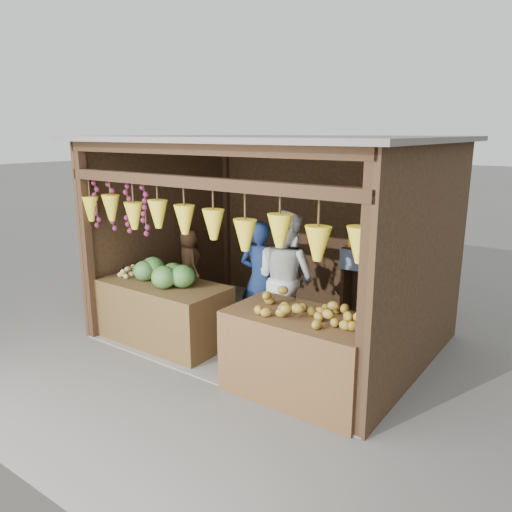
% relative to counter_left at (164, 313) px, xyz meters
% --- Properties ---
extents(ground, '(80.00, 80.00, 0.00)m').
position_rel_counter_left_xyz_m(ground, '(1.03, 0.98, -0.41)').
color(ground, '#514F49').
rests_on(ground, ground).
extents(stall_structure, '(4.30, 3.30, 2.66)m').
position_rel_counter_left_xyz_m(stall_structure, '(1.00, 0.94, 1.26)').
color(stall_structure, slate).
rests_on(stall_structure, ground).
extents(back_shelf, '(1.25, 0.32, 1.32)m').
position_rel_counter_left_xyz_m(back_shelf, '(2.08, 2.27, 0.47)').
color(back_shelf, '#382314').
rests_on(back_shelf, ground).
extents(counter_left, '(1.71, 0.85, 0.81)m').
position_rel_counter_left_xyz_m(counter_left, '(0.00, 0.00, 0.00)').
color(counter_left, '#4B3219').
rests_on(counter_left, ground).
extents(counter_right, '(1.57, 0.85, 0.89)m').
position_rel_counter_left_xyz_m(counter_right, '(2.17, -0.13, 0.04)').
color(counter_right, '#4A3318').
rests_on(counter_right, ground).
extents(stool, '(0.29, 0.29, 0.27)m').
position_rel_counter_left_xyz_m(stool, '(-0.53, 1.06, -0.27)').
color(stool, black).
rests_on(stool, ground).
extents(man_standing, '(0.62, 0.44, 1.61)m').
position_rel_counter_left_xyz_m(man_standing, '(0.94, 0.85, 0.40)').
color(man_standing, navy).
rests_on(man_standing, ground).
extents(woman_standing, '(0.95, 0.80, 1.76)m').
position_rel_counter_left_xyz_m(woman_standing, '(1.30, 0.90, 0.48)').
color(woman_standing, white).
rests_on(woman_standing, ground).
extents(vendor_seated, '(0.60, 0.53, 1.03)m').
position_rel_counter_left_xyz_m(vendor_seated, '(-0.53, 1.06, 0.38)').
color(vendor_seated, '#4F351F').
rests_on(vendor_seated, stool).
extents(melon_pile, '(1.00, 0.50, 0.32)m').
position_rel_counter_left_xyz_m(melon_pile, '(-0.01, 0.00, 0.57)').
color(melon_pile, '#155017').
rests_on(melon_pile, counter_left).
extents(tanfruit_pile, '(0.34, 0.40, 0.13)m').
position_rel_counter_left_xyz_m(tanfruit_pile, '(-0.64, -0.00, 0.47)').
color(tanfruit_pile, tan).
rests_on(tanfruit_pile, counter_left).
extents(mango_pile, '(1.40, 0.64, 0.22)m').
position_rel_counter_left_xyz_m(mango_pile, '(2.22, -0.12, 0.60)').
color(mango_pile, '#C15B19').
rests_on(mango_pile, counter_right).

